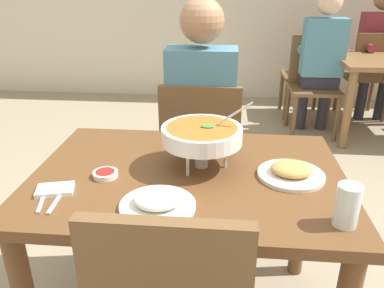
{
  "coord_description": "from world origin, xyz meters",
  "views": [
    {
      "loc": [
        0.13,
        -1.26,
        1.4
      ],
      "look_at": [
        0.0,
        0.15,
        0.78
      ],
      "focal_mm": 35.99,
      "sensor_mm": 36.0,
      "label": 1
    }
  ],
  "objects_px": {
    "dining_table_main": "(188,200)",
    "patron_bg_middle": "(378,47)",
    "drink_glass": "(347,208)",
    "chair_bg_corner": "(314,69)",
    "chair_diner_main": "(201,150)",
    "rice_plate": "(158,202)",
    "curry_bowl": "(202,135)",
    "sauce_dish": "(105,174)",
    "appetizer_plate": "(291,172)",
    "patron_bg_right": "(321,55)",
    "chair_bg_right": "(313,79)",
    "diner_main": "(202,107)",
    "chair_bg_middle": "(369,71)"
  },
  "relations": [
    {
      "from": "rice_plate",
      "to": "chair_bg_middle",
      "type": "relative_size",
      "value": 0.27
    },
    {
      "from": "rice_plate",
      "to": "chair_bg_right",
      "type": "bearing_deg",
      "value": 69.07
    },
    {
      "from": "chair_diner_main",
      "to": "patron_bg_middle",
      "type": "height_order",
      "value": "patron_bg_middle"
    },
    {
      "from": "chair_diner_main",
      "to": "rice_plate",
      "type": "relative_size",
      "value": 3.75
    },
    {
      "from": "dining_table_main",
      "to": "patron_bg_middle",
      "type": "bearing_deg",
      "value": 60.01
    },
    {
      "from": "curry_bowl",
      "to": "patron_bg_middle",
      "type": "xyz_separation_m",
      "value": [
        1.6,
        2.8,
        -0.11
      ]
    },
    {
      "from": "rice_plate",
      "to": "chair_bg_middle",
      "type": "height_order",
      "value": "chair_bg_middle"
    },
    {
      "from": "diner_main",
      "to": "chair_bg_right",
      "type": "relative_size",
      "value": 1.46
    },
    {
      "from": "appetizer_plate",
      "to": "drink_glass",
      "type": "bearing_deg",
      "value": -68.44
    },
    {
      "from": "appetizer_plate",
      "to": "dining_table_main",
      "type": "bearing_deg",
      "value": -179.61
    },
    {
      "from": "drink_glass",
      "to": "chair_bg_right",
      "type": "relative_size",
      "value": 0.14
    },
    {
      "from": "curry_bowl",
      "to": "appetizer_plate",
      "type": "xyz_separation_m",
      "value": [
        0.33,
        -0.05,
        -0.11
      ]
    },
    {
      "from": "drink_glass",
      "to": "chair_bg_corner",
      "type": "bearing_deg",
      "value": 80.07
    },
    {
      "from": "sauce_dish",
      "to": "chair_bg_right",
      "type": "distance_m",
      "value": 2.76
    },
    {
      "from": "chair_diner_main",
      "to": "patron_bg_middle",
      "type": "bearing_deg",
      "value": 52.7
    },
    {
      "from": "chair_bg_corner",
      "to": "chair_diner_main",
      "type": "bearing_deg",
      "value": -115.67
    },
    {
      "from": "diner_main",
      "to": "patron_bg_right",
      "type": "distance_m",
      "value": 1.89
    },
    {
      "from": "patron_bg_right",
      "to": "sauce_dish",
      "type": "bearing_deg",
      "value": -117.88
    },
    {
      "from": "curry_bowl",
      "to": "drink_glass",
      "type": "bearing_deg",
      "value": -37.54
    },
    {
      "from": "chair_bg_right",
      "to": "chair_bg_corner",
      "type": "xyz_separation_m",
      "value": [
        0.1,
        0.45,
        0.0
      ]
    },
    {
      "from": "dining_table_main",
      "to": "curry_bowl",
      "type": "distance_m",
      "value": 0.26
    },
    {
      "from": "diner_main",
      "to": "rice_plate",
      "type": "bearing_deg",
      "value": -94.24
    },
    {
      "from": "curry_bowl",
      "to": "patron_bg_right",
      "type": "height_order",
      "value": "patron_bg_right"
    },
    {
      "from": "diner_main",
      "to": "chair_bg_middle",
      "type": "relative_size",
      "value": 1.46
    },
    {
      "from": "drink_glass",
      "to": "appetizer_plate",
      "type": "bearing_deg",
      "value": 111.56
    },
    {
      "from": "drink_glass",
      "to": "dining_table_main",
      "type": "bearing_deg",
      "value": 149.77
    },
    {
      "from": "chair_bg_middle",
      "to": "chair_bg_right",
      "type": "relative_size",
      "value": 1.0
    },
    {
      "from": "chair_bg_middle",
      "to": "dining_table_main",
      "type": "bearing_deg",
      "value": -119.54
    },
    {
      "from": "sauce_dish",
      "to": "patron_bg_right",
      "type": "xyz_separation_m",
      "value": [
        1.27,
        2.41,
        0.01
      ]
    },
    {
      "from": "patron_bg_right",
      "to": "rice_plate",
      "type": "bearing_deg",
      "value": -112.03
    },
    {
      "from": "diner_main",
      "to": "chair_bg_corner",
      "type": "xyz_separation_m",
      "value": [
        1.03,
        2.12,
        -0.24
      ]
    },
    {
      "from": "diner_main",
      "to": "rice_plate",
      "type": "distance_m",
      "value": 0.97
    },
    {
      "from": "appetizer_plate",
      "to": "chair_bg_middle",
      "type": "xyz_separation_m",
      "value": [
        1.2,
        2.77,
        -0.24
      ]
    },
    {
      "from": "chair_bg_middle",
      "to": "patron_bg_right",
      "type": "xyz_separation_m",
      "value": [
        -0.59,
        -0.43,
        0.24
      ]
    },
    {
      "from": "curry_bowl",
      "to": "sauce_dish",
      "type": "xyz_separation_m",
      "value": [
        -0.34,
        -0.12,
        -0.12
      ]
    },
    {
      "from": "sauce_dish",
      "to": "chair_bg_middle",
      "type": "relative_size",
      "value": 0.1
    },
    {
      "from": "chair_bg_corner",
      "to": "patron_bg_right",
      "type": "height_order",
      "value": "patron_bg_right"
    },
    {
      "from": "curry_bowl",
      "to": "patron_bg_right",
      "type": "relative_size",
      "value": 0.25
    },
    {
      "from": "curry_bowl",
      "to": "patron_bg_middle",
      "type": "relative_size",
      "value": 0.25
    },
    {
      "from": "appetizer_plate",
      "to": "patron_bg_right",
      "type": "distance_m",
      "value": 2.42
    },
    {
      "from": "sauce_dish",
      "to": "chair_bg_corner",
      "type": "distance_m",
      "value": 3.2
    },
    {
      "from": "appetizer_plate",
      "to": "patron_bg_right",
      "type": "relative_size",
      "value": 0.18
    },
    {
      "from": "diner_main",
      "to": "chair_bg_middle",
      "type": "xyz_separation_m",
      "value": [
        1.57,
        2.05,
        -0.24
      ]
    },
    {
      "from": "curry_bowl",
      "to": "chair_bg_right",
      "type": "distance_m",
      "value": 2.53
    },
    {
      "from": "diner_main",
      "to": "curry_bowl",
      "type": "xyz_separation_m",
      "value": [
        0.05,
        -0.67,
        0.11
      ]
    },
    {
      "from": "curry_bowl",
      "to": "chair_bg_right",
      "type": "relative_size",
      "value": 0.37
    },
    {
      "from": "patron_bg_middle",
      "to": "patron_bg_right",
      "type": "relative_size",
      "value": 1.0
    },
    {
      "from": "dining_table_main",
      "to": "chair_bg_right",
      "type": "height_order",
      "value": "chair_bg_right"
    },
    {
      "from": "dining_table_main",
      "to": "drink_glass",
      "type": "distance_m",
      "value": 0.59
    },
    {
      "from": "diner_main",
      "to": "curry_bowl",
      "type": "distance_m",
      "value": 0.68
    }
  ]
}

